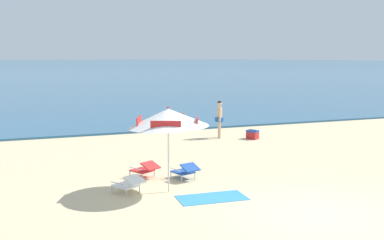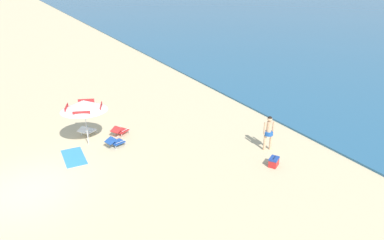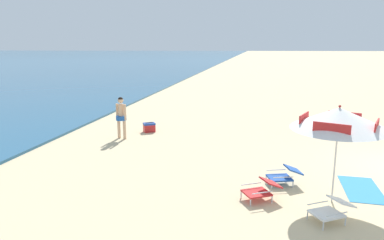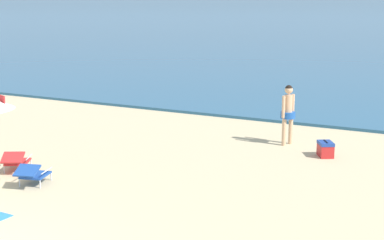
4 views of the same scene
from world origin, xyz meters
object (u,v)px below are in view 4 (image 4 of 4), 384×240
at_px(cooler_box, 325,149).
at_px(lounge_chair_facing_sea, 16,160).
at_px(person_standing_near_shore, 288,110).
at_px(lounge_chair_beside_umbrella, 32,173).

bearing_deg(cooler_box, lounge_chair_facing_sea, -142.91).
xyz_separation_m(lounge_chair_facing_sea, cooler_box, (6.24, 4.72, -0.07)).
bearing_deg(cooler_box, person_standing_near_shore, 149.62).
height_order(lounge_chair_beside_umbrella, cooler_box, lounge_chair_beside_umbrella).
relative_size(lounge_chair_beside_umbrella, lounge_chair_facing_sea, 0.97).
relative_size(lounge_chair_facing_sea, cooler_box, 1.68).
xyz_separation_m(lounge_chair_facing_sea, person_standing_near_shore, (4.94, 5.47, 0.71)).
height_order(lounge_chair_facing_sea, cooler_box, lounge_chair_facing_sea).
bearing_deg(person_standing_near_shore, cooler_box, -30.38).
relative_size(lounge_chair_beside_umbrella, person_standing_near_shore, 0.58).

